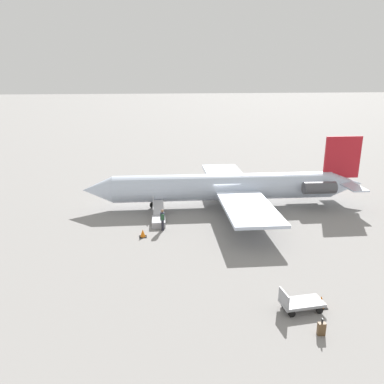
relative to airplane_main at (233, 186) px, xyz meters
name	(u,v)px	position (x,y,z in m)	size (l,w,h in m)	color
ground_plane	(223,206)	(0.86, -0.07, -1.95)	(600.00, 600.00, 0.00)	gray
airplane_main	(233,186)	(0.00, 0.00, 0.00)	(26.65, 20.02, 6.52)	silver
boarding_stairs	(159,219)	(7.31, 3.24, -1.58)	(1.30, 4.08, 1.65)	#B2B2B7
passenger	(162,218)	(7.12, 4.92, -0.95)	(0.36, 0.55, 1.74)	#23232D
luggage_cart	(300,303)	(1.06, 16.94, -1.49)	(2.25, 1.20, 1.22)	gray
suitcase	(321,329)	(0.90, 18.94, -1.62)	(0.38, 0.25, 0.88)	brown
traffic_cone_near_stairs	(143,233)	(8.74, 5.99, -1.66)	(0.56, 0.56, 0.62)	black
traffic_cone_near_cart	(321,302)	(-0.19, 16.83, -1.65)	(0.59, 0.59, 0.65)	black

